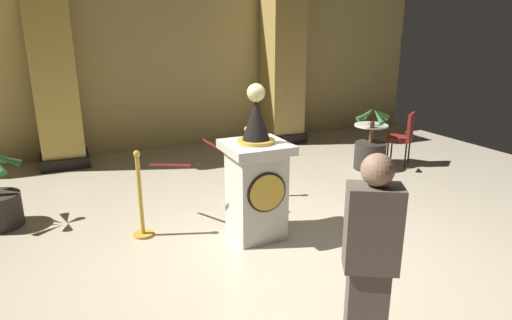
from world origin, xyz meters
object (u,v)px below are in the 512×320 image
cafe_chair_red (404,134)px  bystander_guest (370,261)px  potted_palm_right (370,152)px  pedestal_clock (256,179)px  stanchion_near (247,173)px  stanchion_far (141,207)px  cafe_table (370,139)px

cafe_chair_red → bystander_guest: bearing=-135.2°
potted_palm_right → bystander_guest: 4.93m
pedestal_clock → stanchion_near: bearing=71.8°
stanchion_far → cafe_chair_red: stanchion_far is taller
bystander_guest → cafe_chair_red: bearing=44.8°
stanchion_far → potted_palm_right: potted_palm_right is taller
stanchion_far → cafe_chair_red: size_ratio=1.11×
bystander_guest → stanchion_far: bearing=111.3°
pedestal_clock → cafe_chair_red: bearing=22.9°
pedestal_clock → cafe_chair_red: size_ratio=1.90×
pedestal_clock → bystander_guest: size_ratio=1.12×
stanchion_far → bystander_guest: size_ratio=0.66×
potted_palm_right → cafe_table: (0.14, 0.19, 0.18)m
stanchion_far → cafe_table: bearing=15.6°
cafe_chair_red → stanchion_far: bearing=-168.5°
pedestal_clock → cafe_table: pedestal_clock is taller
pedestal_clock → cafe_table: size_ratio=2.41×
potted_palm_right → stanchion_far: bearing=-166.4°
potted_palm_right → bystander_guest: size_ratio=0.69×
stanchion_near → cafe_table: (2.67, 0.57, 0.10)m
pedestal_clock → stanchion_near: (0.39, 1.19, -0.33)m
cafe_chair_red → stanchion_near: bearing=-173.8°
stanchion_far → potted_palm_right: size_ratio=0.95×
stanchion_near → cafe_chair_red: 3.29m
stanchion_near → cafe_chair_red: stanchion_near is taller
pedestal_clock → stanchion_far: size_ratio=1.71×
bystander_guest → cafe_table: bearing=51.2°
cafe_table → cafe_chair_red: 0.64m
potted_palm_right → cafe_table: potted_palm_right is taller
cafe_table → cafe_chair_red: cafe_chair_red is taller
pedestal_clock → potted_palm_right: bearing=28.2°
bystander_guest → cafe_chair_red: size_ratio=1.70×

